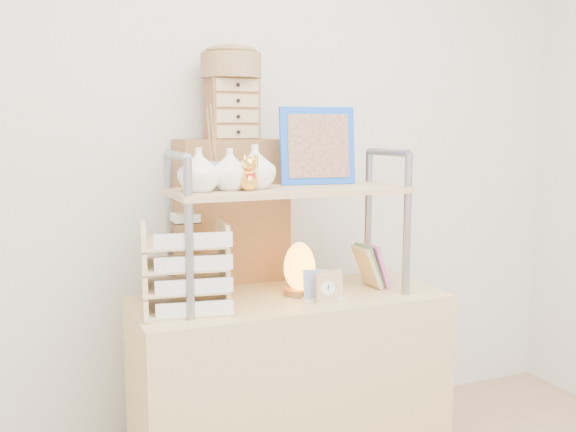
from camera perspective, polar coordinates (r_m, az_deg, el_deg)
name	(u,v)px	position (r m, az deg, el deg)	size (l,w,h in m)	color
room_shell	(414,9)	(1.73, 11.14, 17.59)	(3.42, 3.41, 2.61)	silver
desk	(290,388)	(2.63, 0.15, -15.07)	(1.20, 0.50, 0.75)	tan
cabinet	(233,295)	(2.82, -4.95, -7.03)	(0.45, 0.24, 1.35)	brown
hutch	(267,182)	(2.40, -1.85, 3.03)	(0.90, 0.34, 0.73)	gray
letter_tray	(186,272)	(2.31, -9.06, -4.92)	(0.33, 0.31, 0.35)	#DCBF84
salt_lamp	(299,268)	(2.50, 1.01, -4.67)	(0.14, 0.13, 0.21)	brown
desk_clock	(326,288)	(2.40, 3.40, -6.44)	(0.08, 0.05, 0.11)	tan
postcard_stand	(323,290)	(2.46, 3.14, -6.63)	(0.17, 0.08, 0.12)	white
drawer_chest	(232,109)	(2.71, -5.01, 9.45)	(0.20, 0.16, 0.25)	brown
woven_basket	(231,66)	(2.72, -5.07, 13.14)	(0.25, 0.25, 0.10)	olive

